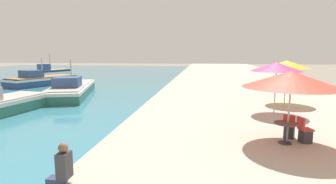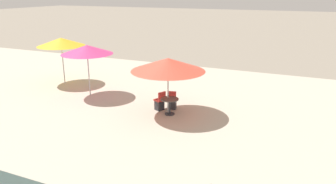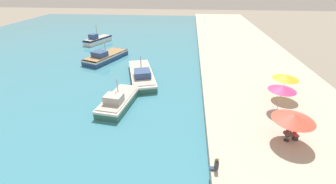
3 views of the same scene
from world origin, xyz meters
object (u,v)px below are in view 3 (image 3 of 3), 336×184
at_px(cafe_table, 288,135).
at_px(cafe_chair_right, 288,133).
at_px(cafe_umbrella_pink, 294,117).
at_px(cafe_umbrella_white, 282,88).
at_px(fishing_boat_mid, 142,74).
at_px(person_at_quay, 216,165).
at_px(fishing_boat_near, 119,100).
at_px(fishing_boat_distant, 97,40).
at_px(cafe_chair_left, 295,137).
at_px(cafe_umbrella_striped, 286,77).
at_px(fishing_boat_far, 106,56).

xyz_separation_m(cafe_table, cafe_chair_right, (0.32, 0.65, -0.21)).
distance_m(cafe_umbrella_pink, cafe_umbrella_white, 4.93).
bearing_deg(fishing_boat_mid, person_at_quay, -79.81).
height_order(fishing_boat_near, person_at_quay, fishing_boat_near).
xyz_separation_m(fishing_boat_mid, fishing_boat_distant, (-13.22, 17.90, 0.10)).
height_order(cafe_umbrella_white, cafe_table, cafe_umbrella_white).
distance_m(fishing_boat_mid, cafe_chair_right, 19.51).
height_order(fishing_boat_near, fishing_boat_distant, fishing_boat_distant).
distance_m(cafe_umbrella_white, cafe_chair_left, 5.26).
xyz_separation_m(fishing_boat_near, cafe_umbrella_white, (16.75, -0.48, 2.51)).
relative_size(cafe_umbrella_pink, cafe_umbrella_white, 1.23).
xyz_separation_m(cafe_umbrella_white, cafe_chair_right, (-0.56, -4.35, -2.10)).
bearing_deg(person_at_quay, fishing_boat_near, 136.46).
xyz_separation_m(cafe_umbrella_pink, cafe_umbrella_white, (0.78, 4.86, 0.18)).
bearing_deg(cafe_umbrella_striped, cafe_chair_right, -104.82).
distance_m(fishing_boat_far, cafe_chair_left, 30.70).
bearing_deg(cafe_umbrella_pink, fishing_boat_mid, 139.21).
height_order(fishing_boat_mid, cafe_umbrella_striped, cafe_umbrella_striped).
distance_m(fishing_boat_mid, person_at_quay, 18.83).
bearing_deg(cafe_chair_left, cafe_umbrella_pink, -99.70).
relative_size(cafe_umbrella_white, cafe_chair_right, 2.92).
bearing_deg(fishing_boat_far, person_at_quay, -34.28).
xyz_separation_m(cafe_umbrella_white, cafe_umbrella_striped, (1.35, 2.86, 0.02)).
bearing_deg(cafe_chair_left, cafe_table, -90.00).
bearing_deg(cafe_umbrella_white, fishing_boat_far, 146.85).
bearing_deg(fishing_boat_distant, cafe_umbrella_striped, -15.82).
xyz_separation_m(fishing_boat_mid, cafe_umbrella_striped, (17.02, -5.12, 2.53)).
bearing_deg(fishing_boat_distant, cafe_table, -26.33).
distance_m(cafe_table, person_at_quay, 7.21).
bearing_deg(cafe_umbrella_white, fishing_boat_near, 178.35).
xyz_separation_m(cafe_umbrella_pink, cafe_umbrella_striped, (2.13, 7.73, 0.20)).
distance_m(cafe_umbrella_pink, person_at_quay, 7.59).
bearing_deg(cafe_umbrella_striped, person_at_quay, -125.89).
bearing_deg(cafe_umbrella_striped, fishing_boat_near, -172.51).
bearing_deg(fishing_boat_mid, cafe_chair_right, -56.31).
height_order(fishing_boat_mid, cafe_umbrella_white, cafe_umbrella_white).
distance_m(fishing_boat_far, cafe_chair_right, 30.11).
xyz_separation_m(fishing_boat_far, cafe_umbrella_striped, (24.74, -12.41, 2.52)).
distance_m(fishing_boat_mid, cafe_umbrella_striped, 17.95).
relative_size(fishing_boat_far, cafe_umbrella_white, 3.39).
relative_size(cafe_umbrella_striped, person_at_quay, 2.64).
bearing_deg(cafe_umbrella_white, fishing_boat_mid, 152.99).
bearing_deg(fishing_boat_far, cafe_chair_left, -19.40).
distance_m(cafe_chair_right, person_at_quay, 7.84).
bearing_deg(cafe_chair_right, fishing_boat_mid, 167.45).
relative_size(cafe_table, cafe_chair_left, 0.88).
height_order(cafe_umbrella_pink, cafe_umbrella_white, cafe_umbrella_white).
relative_size(fishing_boat_far, cafe_table, 11.26).
relative_size(fishing_boat_near, person_at_quay, 6.73).
relative_size(fishing_boat_mid, fishing_boat_far, 1.17).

